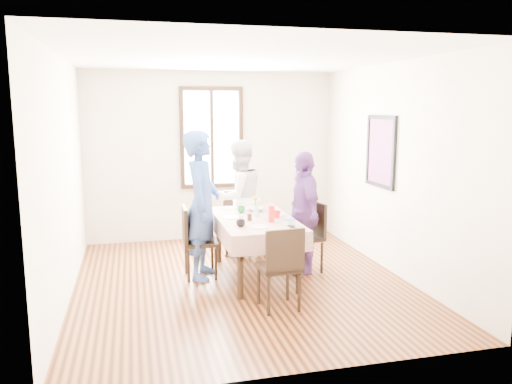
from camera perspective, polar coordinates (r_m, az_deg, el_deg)
ground at (r=6.36m, az=-1.64°, el=-10.08°), size 4.50×4.50×0.00m
back_wall at (r=8.24m, az=-5.00°, el=4.04°), size 4.00×0.00×4.00m
right_wall at (r=6.74m, az=15.17°, el=2.53°), size 0.00×4.50×4.50m
window_frame at (r=8.20m, az=-5.01°, el=6.11°), size 1.02×0.06×1.62m
window_pane at (r=8.21m, az=-5.02°, el=6.12°), size 0.90×0.02×1.50m
art_poster at (r=6.98m, az=13.91°, el=4.46°), size 0.04×0.76×0.96m
dining_table at (r=6.44m, az=-0.11°, el=-6.30°), size 0.81×1.55×0.75m
tablecloth at (r=6.35m, az=-0.11°, el=-2.99°), size 0.93×1.67×0.01m
chair_left at (r=6.44m, az=-6.29°, el=-5.63°), size 0.43×0.43×0.91m
chair_right at (r=6.65m, az=5.47°, el=-5.12°), size 0.48×0.48×0.91m
chair_far at (r=7.43m, az=-2.05°, el=-3.53°), size 0.48×0.48×0.91m
chair_near at (r=5.44m, az=2.58°, el=-8.44°), size 0.45×0.45×0.91m
person_left at (r=6.34m, az=-6.21°, el=-1.48°), size 0.63×0.78×1.86m
person_far at (r=7.33m, az=-2.04°, el=-0.65°), size 1.00×0.91×1.68m
person_right at (r=6.57m, az=5.37°, el=-2.29°), size 0.42×0.94×1.58m
mug_black at (r=5.88m, az=-1.74°, el=-3.55°), size 0.13×0.13×0.08m
mug_flag at (r=6.35m, az=2.37°, el=-2.53°), size 0.13×0.13×0.09m
mug_green at (r=6.66m, az=-1.68°, el=-1.99°), size 0.14×0.14×0.08m
serving_bowl at (r=6.76m, az=-0.03°, el=-1.95°), size 0.23×0.23×0.05m
juice_carton at (r=6.11m, az=1.76°, el=-2.47°), size 0.06×0.06×0.20m
butter_tub at (r=5.99m, az=3.80°, el=-3.42°), size 0.12×0.12×0.06m
jam_jar at (r=6.20m, az=-0.73°, el=-2.86°), size 0.06×0.06×0.08m
drinking_glass at (r=6.07m, az=-1.66°, el=-3.09°), size 0.06×0.06×0.09m
smartphone at (r=5.90m, az=4.02°, el=-3.89°), size 0.06×0.13×0.01m
flower_vase at (r=6.43m, az=0.04°, el=-2.14°), size 0.07×0.07×0.14m
plate_left at (r=6.37m, az=-2.79°, el=-2.86°), size 0.20×0.20×0.01m
plate_right at (r=6.49m, az=2.31°, el=-2.62°), size 0.20×0.20×0.01m
plate_far at (r=6.91m, az=-1.03°, el=-1.87°), size 0.20×0.20×0.01m
plate_near at (r=5.85m, az=0.41°, el=-3.97°), size 0.20×0.20×0.01m
butter_lid at (r=5.98m, az=3.81°, el=-3.09°), size 0.12×0.12×0.01m
flower_bunch at (r=6.40m, az=0.04°, el=-1.08°), size 0.09×0.09×0.10m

